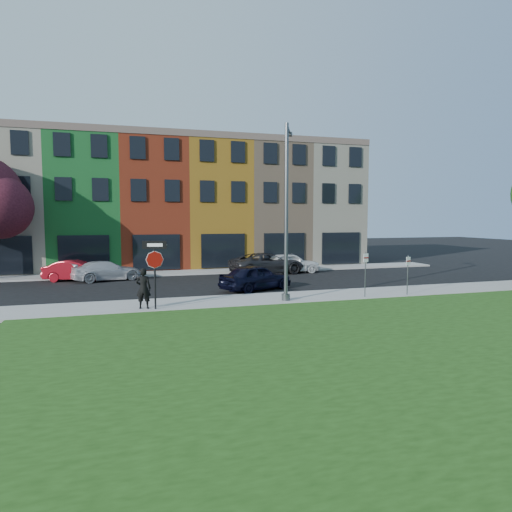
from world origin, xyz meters
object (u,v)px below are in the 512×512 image
object	(u,v)px
man	(143,288)
sedan_near	(256,277)
stop_sign	(155,261)
street_lamp	(287,212)

from	to	relation	value
man	sedan_near	distance (m)	7.48
sedan_near	stop_sign	bearing A→B (deg)	103.05
man	sedan_near	bearing A→B (deg)	-133.16
stop_sign	man	xyz separation A→B (m)	(-0.48, 0.27, -1.21)
street_lamp	man	bearing A→B (deg)	-153.32
stop_sign	street_lamp	size ratio (longest dim) A/B	0.35
sedan_near	street_lamp	distance (m)	5.23
man	street_lamp	size ratio (longest dim) A/B	0.21
man	street_lamp	distance (m)	7.43
man	sedan_near	size ratio (longest dim) A/B	0.38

